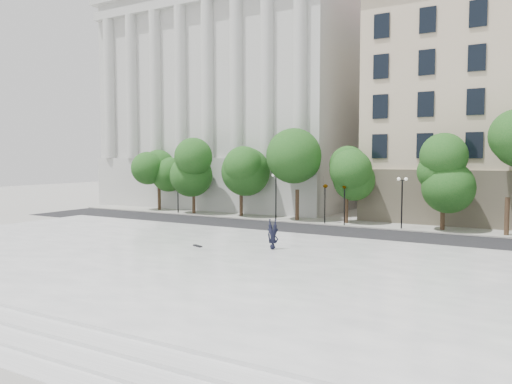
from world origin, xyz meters
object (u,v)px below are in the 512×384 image
Objects in this scene: person_lying at (273,245)px; traffic_light_east at (345,184)px; skateboard at (198,246)px; traffic_light_west at (325,184)px.

traffic_light_east is at bearing 71.91° from person_lying.
traffic_light_east reaches higher than person_lying.
skateboard is at bearing -102.75° from traffic_light_east.
traffic_light_east is 17.29m from skateboard.
person_lying is 2.27× the size of skateboard.
traffic_light_east is at bearing 99.08° from skateboard.
person_lying is at bearing -79.84° from traffic_light_west.
traffic_light_east reaches higher than traffic_light_west.
skateboard is (-3.75, -16.56, -3.27)m from traffic_light_east.
traffic_light_east is (1.85, -0.00, 0.05)m from traffic_light_west.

